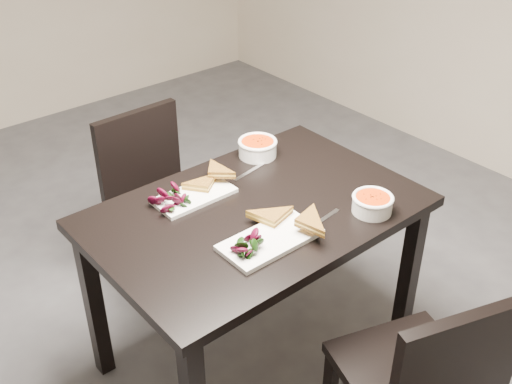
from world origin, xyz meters
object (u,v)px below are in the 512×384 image
chair_near (425,379)px  plate_far (194,196)px  chair_far (155,191)px  soup_bowl_near (372,203)px  plate_near (270,240)px  table (256,230)px  soup_bowl_far (258,147)px

chair_near → plate_far: (-0.17, 0.98, 0.27)m
chair_near → chair_far: 1.49m
chair_near → soup_bowl_near: 0.63m
plate_near → table: bearing=63.2°
soup_bowl_near → chair_near: bearing=-118.8°
table → plate_near: size_ratio=3.43×
chair_near → plate_near: 0.66m
soup_bowl_near → soup_bowl_far: (-0.05, 0.59, 0.00)m
table → chair_far: (-0.01, 0.71, -0.17)m
plate_near → soup_bowl_far: soup_bowl_far is taller
plate_near → soup_bowl_far: (0.36, 0.49, 0.03)m
table → soup_bowl_far: 0.42m
chair_near → soup_bowl_far: 1.14m
plate_near → soup_bowl_near: soup_bowl_near is taller
soup_bowl_near → plate_far: size_ratio=0.50×
table → soup_bowl_far: (0.26, 0.30, 0.14)m
table → soup_bowl_far: soup_bowl_far is taller
chair_far → soup_bowl_near: size_ratio=5.62×
chair_far → plate_far: 0.59m
soup_bowl_far → soup_bowl_near: bearing=-85.5°
soup_bowl_near → soup_bowl_far: size_ratio=0.91×
chair_far → plate_far: chair_far is taller
chair_far → soup_bowl_far: (0.27, -0.41, 0.31)m
plate_near → soup_bowl_near: bearing=-13.7°
chair_far → soup_bowl_near: 1.10m
chair_far → soup_bowl_far: bearing=-57.4°
plate_near → soup_bowl_near: (0.40, -0.10, 0.03)m
plate_near → soup_bowl_far: size_ratio=2.11×
chair_far → plate_near: bearing=-96.3°
soup_bowl_near → plate_far: 0.66m
table → chair_far: 0.73m
plate_far → soup_bowl_far: 0.41m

